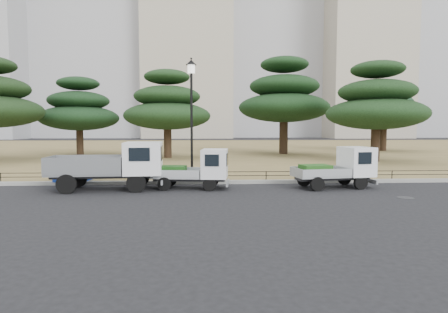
{
  "coord_description": "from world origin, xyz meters",
  "views": [
    {
      "loc": [
        -0.84,
        -14.37,
        2.56
      ],
      "look_at": [
        0.0,
        2.0,
        1.3
      ],
      "focal_mm": 30.0,
      "sensor_mm": 36.0,
      "label": 1
    }
  ],
  "objects": [
    {
      "name": "tower_center_left",
      "position": [
        -5.0,
        85.0,
        27.5
      ],
      "size": [
        22.0,
        20.0,
        55.0
      ],
      "primitive_type": "cube",
      "color": "#AAA08C",
      "rests_on": "ground"
    },
    {
      "name": "pine_center_left",
      "position": [
        -3.83,
        15.98,
        4.21
      ],
      "size": [
        6.92,
        6.92,
        7.04
      ],
      "color": "black",
      "rests_on": "lawn"
    },
    {
      "name": "pine_east_near",
      "position": [
        11.4,
        11.89,
        4.26
      ],
      "size": [
        7.05,
        7.05,
        7.13
      ],
      "color": "black",
      "rests_on": "lawn"
    },
    {
      "name": "pine_west_near",
      "position": [
        -11.86,
        19.23,
        4.1
      ],
      "size": [
        6.85,
        6.85,
        6.84
      ],
      "color": "black",
      "rests_on": "lawn"
    },
    {
      "name": "tower_far_east",
      "position": [
        58.0,
        90.0,
        35.0
      ],
      "size": [
        24.0,
        20.0,
        70.0
      ],
      "primitive_type": "cube",
      "color": "#A0A0A5",
      "rests_on": "ground"
    },
    {
      "name": "truck_large",
      "position": [
        -4.6,
        1.21,
        1.09
      ],
      "size": [
        4.62,
        2.09,
        1.97
      ],
      "rotation": [
        0.0,
        0.0,
        0.07
      ],
      "color": "black",
      "rests_on": "ground"
    },
    {
      "name": "pipe_fence",
      "position": [
        0.0,
        2.75,
        0.44
      ],
      "size": [
        38.0,
        0.04,
        0.4
      ],
      "color": "black",
      "rests_on": "lawn"
    },
    {
      "name": "manhole",
      "position": [
        6.5,
        -1.2,
        0.01
      ],
      "size": [
        0.6,
        0.6,
        0.01
      ],
      "primitive_type": "cylinder",
      "color": "#2D2D30",
      "rests_on": "ground"
    },
    {
      "name": "tower_east",
      "position": [
        40.0,
        82.0,
        24.0
      ],
      "size": [
        20.0,
        18.0,
        48.0
      ],
      "primitive_type": "cube",
      "color": "#AAA08C",
      "rests_on": "ground"
    },
    {
      "name": "curb",
      "position": [
        0.0,
        2.6,
        0.08
      ],
      "size": [
        120.0,
        0.25,
        0.16
      ],
      "primitive_type": "cube",
      "color": "gray",
      "rests_on": "ground"
    },
    {
      "name": "lawn",
      "position": [
        0.0,
        30.6,
        0.07
      ],
      "size": [
        120.0,
        56.0,
        0.15
      ],
      "primitive_type": "cube",
      "color": "olive",
      "rests_on": "ground"
    },
    {
      "name": "truck_kei_rear",
      "position": [
        4.87,
        1.24,
        0.87
      ],
      "size": [
        3.5,
        1.91,
        1.74
      ],
      "rotation": [
        0.0,
        0.0,
        0.16
      ],
      "color": "black",
      "rests_on": "ground"
    },
    {
      "name": "pine_east_far",
      "position": [
        17.91,
        24.01,
        4.36
      ],
      "size": [
        7.26,
        7.26,
        7.3
      ],
      "color": "black",
      "rests_on": "lawn"
    },
    {
      "name": "truck_kei_front",
      "position": [
        -1.2,
        1.3,
        0.83
      ],
      "size": [
        3.27,
        1.66,
        1.67
      ],
      "rotation": [
        0.0,
        0.0,
        -0.11
      ],
      "color": "black",
      "rests_on": "ground"
    },
    {
      "name": "tarp_pile",
      "position": [
        -6.82,
        2.84,
        0.53
      ],
      "size": [
        1.46,
        1.11,
        0.94
      ],
      "rotation": [
        0.0,
        0.0,
        -0.05
      ],
      "color": "#173AB3",
      "rests_on": "lawn"
    },
    {
      "name": "street_lamp",
      "position": [
        -1.44,
        2.9,
        3.86
      ],
      "size": [
        0.49,
        0.49,
        5.49
      ],
      "color": "black",
      "rests_on": "lawn"
    },
    {
      "name": "pine_center_right",
      "position": [
        6.44,
        19.9,
        5.28
      ],
      "size": [
        8.35,
        8.35,
        8.86
      ],
      "color": "black",
      "rests_on": "lawn"
    },
    {
      "name": "ground",
      "position": [
        0.0,
        0.0,
        0.0
      ],
      "size": [
        220.0,
        220.0,
        0.0
      ],
      "primitive_type": "plane",
      "color": "black"
    }
  ]
}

